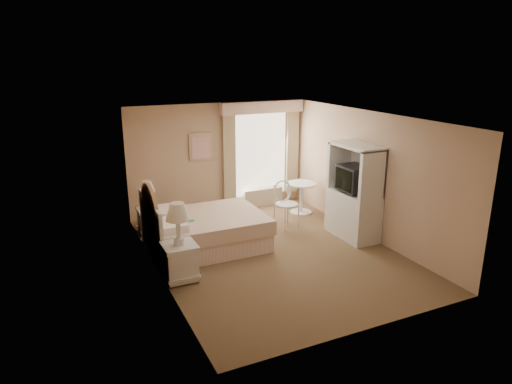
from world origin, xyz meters
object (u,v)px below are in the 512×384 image
round_table (301,193)px  nightstand_near (179,252)px  bed (201,230)px  armoire (354,199)px  nightstand_far (149,213)px  cafe_chair (285,200)px

round_table → nightstand_near: bearing=-149.4°
bed → armoire: size_ratio=1.13×
nightstand_near → round_table: nightstand_near is taller
nightstand_near → round_table: 4.01m
nightstand_near → armoire: (3.65, 0.36, 0.30)m
round_table → armoire: size_ratio=0.38×
nightstand_near → armoire: 3.68m
nightstand_near → round_table: size_ratio=1.80×
nightstand_far → round_table: (3.45, -0.26, 0.07)m
nightstand_far → cafe_chair: 2.83m
bed → round_table: 2.90m
cafe_chair → armoire: 1.47m
nightstand_far → round_table: bearing=-4.3°
nightstand_far → cafe_chair: (2.70, -0.85, 0.16)m
nightstand_near → nightstand_far: bearing=90.0°
nightstand_far → armoire: (3.65, -1.94, 0.37)m
nightstand_near → armoire: armoire is taller
nightstand_far → bed: bearing=-59.4°
nightstand_near → nightstand_far: 2.30m
round_table → cafe_chair: 0.96m
bed → nightstand_far: bearing=120.6°
nightstand_near → cafe_chair: (2.70, 1.45, 0.09)m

